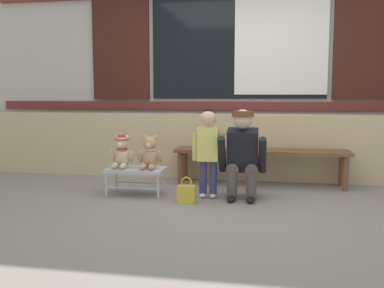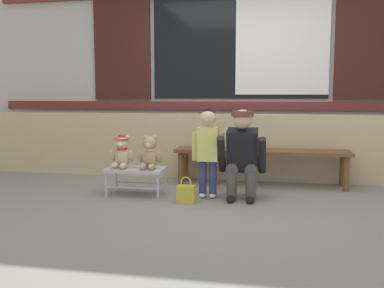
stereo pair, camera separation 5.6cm
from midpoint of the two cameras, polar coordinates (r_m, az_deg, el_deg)
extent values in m
plane|color=gray|center=(4.32, 4.28, -8.19)|extent=(60.00, 60.00, 0.00)
cube|color=tan|center=(5.64, 6.03, -0.36)|extent=(7.56, 0.25, 0.85)
cube|color=#B7B2A3|center=(6.16, 6.62, 12.90)|extent=(7.71, 0.20, 3.57)
cube|color=maroon|center=(6.01, 6.43, 5.08)|extent=(7.09, 0.04, 0.12)
cube|color=black|center=(6.04, 6.53, 12.68)|extent=(2.40, 0.03, 1.40)
cube|color=silver|center=(6.01, 12.18, 12.61)|extent=(1.24, 0.02, 1.29)
cube|color=#3D1914|center=(6.39, -9.03, 12.30)|extent=(0.84, 0.05, 1.43)
cube|color=#3D1914|center=(6.13, 22.74, 12.14)|extent=(0.84, 0.05, 1.43)
cube|color=brown|center=(5.12, 9.48, -1.17)|extent=(2.10, 0.11, 0.04)
cube|color=brown|center=(5.26, 9.52, -0.96)|extent=(2.10, 0.11, 0.04)
cube|color=brown|center=(5.40, 9.56, -0.77)|extent=(2.10, 0.11, 0.04)
cylinder|color=brown|center=(5.27, -1.19, -3.28)|extent=(0.07, 0.07, 0.40)
cylinder|color=brown|center=(5.54, -0.58, -2.80)|extent=(0.07, 0.07, 0.40)
cylinder|color=brown|center=(5.22, 20.16, -3.77)|extent=(0.07, 0.07, 0.40)
cylinder|color=brown|center=(5.49, 19.70, -3.26)|extent=(0.07, 0.07, 0.40)
cube|color=#BCBCC1|center=(4.76, -7.14, -3.39)|extent=(0.64, 0.36, 0.04)
cylinder|color=#BCBCC1|center=(4.74, -11.03, -5.33)|extent=(0.02, 0.02, 0.26)
cylinder|color=#BCBCC1|center=(5.02, -9.74, -4.66)|extent=(0.02, 0.02, 0.26)
cylinder|color=#BCBCC1|center=(4.56, -4.23, -5.71)|extent=(0.02, 0.02, 0.26)
cylinder|color=#BCBCC1|center=(4.84, -3.29, -4.97)|extent=(0.02, 0.02, 0.26)
cylinder|color=#BCBCC1|center=(4.65, -7.69, -5.85)|extent=(0.58, 0.02, 0.02)
cylinder|color=#BCBCC1|center=(4.93, -6.57, -5.13)|extent=(0.58, 0.02, 0.02)
ellipsoid|color=#CCB289|center=(4.81, -8.90, -1.77)|extent=(0.17, 0.14, 0.22)
sphere|color=#CCB289|center=(4.78, -8.98, 0.19)|extent=(0.15, 0.15, 0.15)
sphere|color=#FFEEBB|center=(4.73, -9.20, -0.03)|extent=(0.06, 0.06, 0.06)
sphere|color=#CCB289|center=(4.80, -9.54, 0.91)|extent=(0.06, 0.06, 0.06)
ellipsoid|color=#CCB289|center=(4.81, -10.26, -1.54)|extent=(0.06, 0.11, 0.16)
ellipsoid|color=#CCB289|center=(4.73, -9.90, -2.85)|extent=(0.06, 0.15, 0.06)
sphere|color=#CCB289|center=(4.76, -8.36, 0.89)|extent=(0.06, 0.06, 0.06)
ellipsoid|color=#CCB289|center=(4.74, -7.78, -1.63)|extent=(0.06, 0.11, 0.16)
ellipsoid|color=#CCB289|center=(4.69, -8.83, -2.89)|extent=(0.06, 0.15, 0.06)
torus|color=red|center=(4.79, -8.94, -0.66)|extent=(0.13, 0.13, 0.02)
cylinder|color=red|center=(4.78, -8.97, 0.68)|extent=(0.17, 0.17, 0.01)
cylinder|color=red|center=(4.77, -8.97, 0.95)|extent=(0.10, 0.10, 0.04)
ellipsoid|color=tan|center=(4.71, -5.24, -1.89)|extent=(0.17, 0.14, 0.22)
sphere|color=tan|center=(4.68, -5.29, 0.10)|extent=(0.15, 0.15, 0.15)
sphere|color=#F4C188|center=(4.63, -5.48, -0.12)|extent=(0.06, 0.06, 0.06)
sphere|color=tan|center=(4.69, -5.88, 0.84)|extent=(0.06, 0.06, 0.06)
ellipsoid|color=tan|center=(4.71, -6.63, -1.66)|extent=(0.06, 0.11, 0.16)
ellipsoid|color=tan|center=(4.62, -6.18, -3.00)|extent=(0.06, 0.15, 0.06)
sphere|color=tan|center=(4.67, -4.65, 0.82)|extent=(0.06, 0.06, 0.06)
ellipsoid|color=tan|center=(4.65, -4.04, -1.74)|extent=(0.06, 0.11, 0.16)
ellipsoid|color=tan|center=(4.60, -5.07, -3.04)|extent=(0.06, 0.15, 0.06)
torus|color=beige|center=(4.69, -5.27, -0.75)|extent=(0.13, 0.13, 0.02)
cylinder|color=navy|center=(4.61, 1.80, -4.44)|extent=(0.08, 0.08, 0.36)
ellipsoid|color=silver|center=(4.63, 1.76, -6.85)|extent=(0.07, 0.12, 0.05)
cylinder|color=navy|center=(4.60, 3.16, -4.48)|extent=(0.08, 0.08, 0.36)
ellipsoid|color=silver|center=(4.62, 3.11, -6.90)|extent=(0.07, 0.12, 0.05)
cube|color=#DBD166|center=(4.55, 2.50, 0.00)|extent=(0.22, 0.15, 0.36)
cylinder|color=#DBD166|center=(4.58, 0.71, -0.34)|extent=(0.06, 0.06, 0.30)
cylinder|color=#DBD166|center=(4.53, 4.31, -0.42)|extent=(0.06, 0.06, 0.30)
sphere|color=#DBB28E|center=(4.53, 2.52, 3.52)|extent=(0.17, 0.17, 0.17)
sphere|color=black|center=(4.54, 2.55, 3.78)|extent=(0.16, 0.16, 0.16)
cylinder|color=#4C473D|center=(4.53, 5.67, -5.58)|extent=(0.11, 0.11, 0.30)
cylinder|color=#4C473D|center=(4.63, 5.85, -3.17)|extent=(0.13, 0.32, 0.13)
ellipsoid|color=black|center=(4.48, 5.55, -7.30)|extent=(0.09, 0.20, 0.06)
cylinder|color=#4C473D|center=(4.51, 8.21, -5.65)|extent=(0.11, 0.11, 0.30)
cylinder|color=#4C473D|center=(4.62, 8.33, -3.23)|extent=(0.13, 0.32, 0.13)
ellipsoid|color=black|center=(4.46, 8.13, -7.37)|extent=(0.09, 0.20, 0.06)
cube|color=black|center=(4.56, 7.10, -0.79)|extent=(0.32, 0.30, 0.47)
cylinder|color=black|center=(4.49, 4.33, -1.39)|extent=(0.08, 0.28, 0.40)
cylinder|color=black|center=(4.46, 9.69, -1.52)|extent=(0.08, 0.28, 0.40)
sphere|color=#DBB28E|center=(4.47, 7.10, 3.31)|extent=(0.20, 0.20, 0.20)
cylinder|color=brown|center=(4.46, 7.11, 4.01)|extent=(0.23, 0.23, 0.06)
cube|color=brown|center=(4.66, 9.48, -2.41)|extent=(0.10, 0.22, 0.16)
cube|color=gold|center=(4.40, -0.45, -6.71)|extent=(0.18, 0.11, 0.18)
torus|color=gold|center=(4.37, -0.45, -5.12)|extent=(0.11, 0.01, 0.11)
camera|label=1|loc=(0.03, -89.66, 0.04)|focal=40.01mm
camera|label=2|loc=(0.03, 90.34, -0.04)|focal=40.01mm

